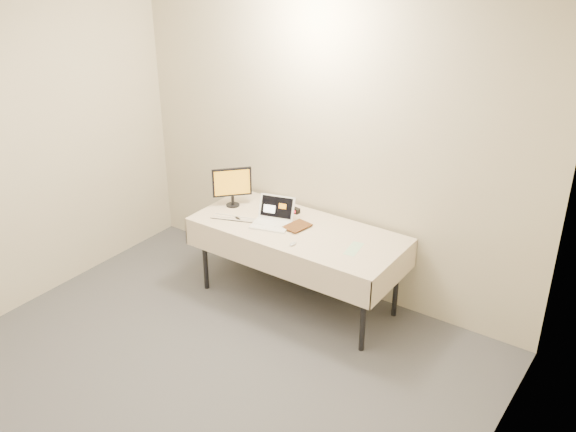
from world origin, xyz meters
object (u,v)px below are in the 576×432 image
Objects in this scene: table at (298,235)px; monitor at (232,184)px; laptop at (273,218)px; book at (290,213)px.

monitor is at bearing 176.30° from table.
laptop is 0.16m from book.
monitor is at bearing -172.19° from book.
table is 0.20m from book.
laptop reaches higher than table.
book is (-0.09, 0.02, 0.17)m from table.
monitor reaches higher than laptop.
laptop is 1.74× the size of book.
book is (0.14, 0.06, 0.06)m from laptop.
table is 0.80m from monitor.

